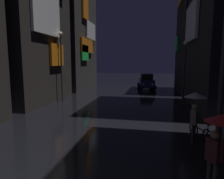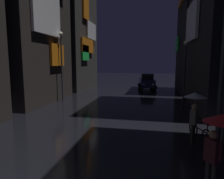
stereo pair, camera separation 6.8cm
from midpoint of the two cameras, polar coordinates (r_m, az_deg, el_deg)
building_left_far at (r=26.56m, az=-11.01°, el=14.06°), size 4.25×8.21×12.63m
building_right_far at (r=24.99m, az=24.05°, el=18.51°), size 4.25×7.37×16.56m
pedestrian_midstreet_centre_red at (r=5.58m, az=28.61°, el=-10.59°), size 0.90×0.90×2.12m
pedestrian_far_right_clear at (r=8.84m, az=22.76°, el=-3.74°), size 0.90×0.90×2.12m
bicycle_parked_at_storefront at (r=9.40m, az=24.00°, el=-11.22°), size 0.58×1.76×0.96m
car_distant at (r=25.88m, az=10.05°, el=2.28°), size 2.55×4.29×1.92m
streetlamp_right_far at (r=16.56m, az=20.22°, el=6.69°), size 0.36×0.36×5.00m
streetlamp_left_far at (r=17.52m, az=-14.11°, el=8.50°), size 0.36×0.36×5.87m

